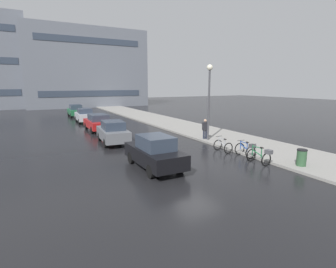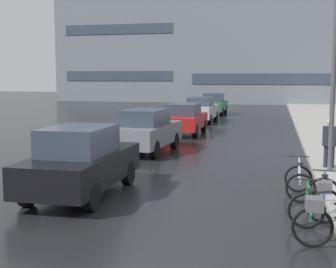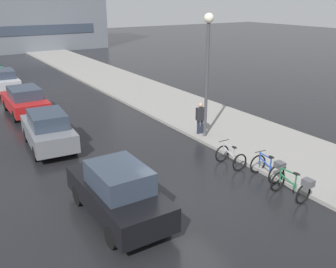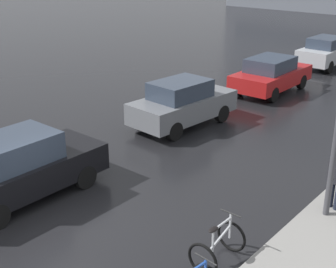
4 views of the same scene
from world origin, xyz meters
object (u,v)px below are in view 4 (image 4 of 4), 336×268
(bicycle_third, at_px, (218,246))
(car_red, at_px, (271,74))
(car_silver, at_px, (326,52))
(car_black, at_px, (22,167))
(car_grey, at_px, (183,103))

(bicycle_third, distance_m, car_red, 12.80)
(bicycle_third, relative_size, car_silver, 0.27)
(car_black, distance_m, car_silver, 18.84)
(car_black, xyz_separation_m, car_red, (0.12, 12.65, -0.06))
(car_grey, height_order, car_red, car_grey)
(bicycle_third, height_order, car_grey, car_grey)
(car_grey, relative_size, car_red, 0.97)
(car_red, relative_size, car_silver, 1.09)
(car_black, relative_size, car_red, 0.98)
(car_grey, height_order, car_silver, car_grey)
(car_black, height_order, car_silver, car_black)
(bicycle_third, height_order, car_red, car_red)
(car_black, relative_size, car_grey, 1.01)
(bicycle_third, bearing_deg, car_silver, 106.33)
(bicycle_third, distance_m, car_silver, 18.64)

